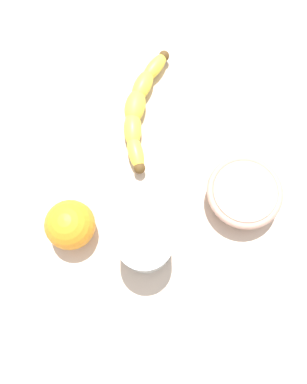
{
  "coord_description": "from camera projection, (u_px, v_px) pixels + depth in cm",
  "views": [
    {
      "loc": [
        -12.8,
        -13.88,
        62.14
      ],
      "look_at": [
        -1.0,
        -3.49,
        5.0
      ],
      "focal_mm": 32.68,
      "sensor_mm": 36.0,
      "label": 1
    }
  ],
  "objects": [
    {
      "name": "wooden_tabletop",
      "position": [
        143.0,
        181.0,
        0.63
      ],
      "size": [
        120.0,
        120.0,
        3.0
      ],
      "primitive_type": "cube",
      "color": "#C9B099",
      "rests_on": "ground"
    },
    {
      "name": "ceramic_bowl",
      "position": [
        243.0,
        194.0,
        0.58
      ],
      "size": [
        12.58,
        12.58,
        4.44
      ],
      "color": "tan",
      "rests_on": "wooden_tabletop"
    },
    {
      "name": "banana",
      "position": [
        140.0,
        107.0,
        0.64
      ],
      "size": [
        22.2,
        14.01,
        3.7
      ],
      "rotation": [
        0.0,
        0.0,
        3.67
      ],
      "color": "yellow",
      "rests_on": "wooden_tabletop"
    },
    {
      "name": "orange_fruit",
      "position": [
        70.0,
        225.0,
        0.56
      ],
      "size": [
        8.05,
        8.05,
        8.05
      ],
      "primitive_type": "sphere",
      "color": "orange",
      "rests_on": "wooden_tabletop"
    },
    {
      "name": "smoothie_glass",
      "position": [
        145.0,
        244.0,
        0.54
      ],
      "size": [
        8.56,
        8.56,
        9.5
      ],
      "color": "silver",
      "rests_on": "wooden_tabletop"
    }
  ]
}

